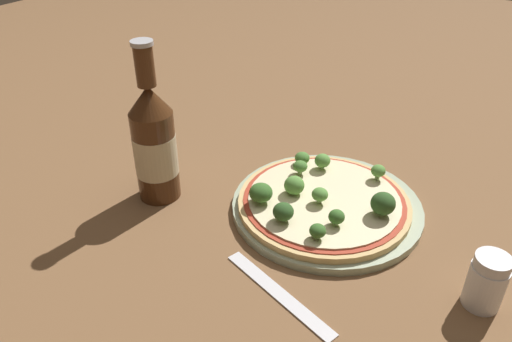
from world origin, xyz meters
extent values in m
plane|color=brown|center=(0.00, 0.00, 0.00)|extent=(3.00, 3.00, 0.00)
cylinder|color=#A3B293|center=(0.00, 0.01, 0.01)|extent=(0.28, 0.28, 0.01)
cylinder|color=tan|center=(-0.01, 0.01, 0.02)|extent=(0.25, 0.25, 0.01)
cylinder|color=#A83823|center=(-0.01, 0.01, 0.02)|extent=(0.24, 0.24, 0.00)
cylinder|color=beige|center=(-0.01, 0.01, 0.02)|extent=(0.22, 0.22, 0.00)
cylinder|color=#89A866|center=(0.08, -0.04, 0.03)|extent=(0.01, 0.01, 0.01)
ellipsoid|color=#568E3D|center=(0.08, -0.04, 0.04)|extent=(0.02, 0.02, 0.02)
cylinder|color=#89A866|center=(0.06, 0.05, 0.03)|extent=(0.01, 0.01, 0.01)
ellipsoid|color=#568E3D|center=(0.06, 0.05, 0.04)|extent=(0.02, 0.02, 0.02)
cylinder|color=#89A866|center=(-0.07, 0.08, 0.03)|extent=(0.01, 0.01, 0.01)
ellipsoid|color=#386628|center=(-0.07, 0.08, 0.04)|extent=(0.03, 0.03, 0.03)
cylinder|color=#89A866|center=(0.06, 0.08, 0.03)|extent=(0.01, 0.01, 0.01)
ellipsoid|color=#477A33|center=(0.06, 0.08, 0.04)|extent=(0.02, 0.02, 0.02)
cylinder|color=#89A866|center=(-0.02, 0.05, 0.03)|extent=(0.01, 0.01, 0.01)
ellipsoid|color=#568E3D|center=(-0.02, 0.05, 0.04)|extent=(0.03, 0.03, 0.03)
cylinder|color=#89A866|center=(-0.06, -0.03, 0.03)|extent=(0.01, 0.01, 0.01)
ellipsoid|color=#386628|center=(-0.06, -0.03, 0.04)|extent=(0.02, 0.02, 0.02)
cylinder|color=#89A866|center=(0.00, -0.08, 0.03)|extent=(0.01, 0.01, 0.01)
ellipsoid|color=#2D5123|center=(0.00, -0.08, 0.04)|extent=(0.03, 0.03, 0.03)
cylinder|color=#89A866|center=(0.03, 0.07, 0.03)|extent=(0.01, 0.01, 0.01)
ellipsoid|color=#477A33|center=(0.03, 0.07, 0.04)|extent=(0.02, 0.02, 0.02)
cylinder|color=#89A866|center=(-0.02, 0.01, 0.03)|extent=(0.01, 0.01, 0.01)
ellipsoid|color=#568E3D|center=(-0.02, 0.01, 0.04)|extent=(0.02, 0.02, 0.02)
cylinder|color=#89A866|center=(-0.09, 0.03, 0.03)|extent=(0.01, 0.01, 0.01)
ellipsoid|color=#2D5123|center=(-0.09, 0.03, 0.04)|extent=(0.03, 0.03, 0.02)
cylinder|color=#89A866|center=(-0.09, -0.02, 0.03)|extent=(0.01, 0.01, 0.01)
ellipsoid|color=#386628|center=(-0.09, -0.02, 0.04)|extent=(0.02, 0.02, 0.02)
cylinder|color=#472814|center=(-0.11, 0.24, 0.07)|extent=(0.06, 0.06, 0.14)
cylinder|color=#C6B793|center=(-0.11, 0.24, 0.07)|extent=(0.06, 0.06, 0.06)
cone|color=#472814|center=(-0.11, 0.24, 0.16)|extent=(0.06, 0.06, 0.04)
cylinder|color=#472814|center=(-0.11, 0.24, 0.21)|extent=(0.03, 0.03, 0.06)
cylinder|color=#B2B2B7|center=(-0.11, 0.24, 0.24)|extent=(0.03, 0.03, 0.01)
cylinder|color=silver|center=(-0.07, -0.23, 0.03)|extent=(0.04, 0.04, 0.06)
cylinder|color=silver|center=(-0.07, -0.23, 0.06)|extent=(0.04, 0.04, 0.01)
cube|color=silver|center=(-0.18, -0.02, 0.00)|extent=(0.07, 0.18, 0.00)
camera|label=1|loc=(-0.56, -0.23, 0.45)|focal=35.00mm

